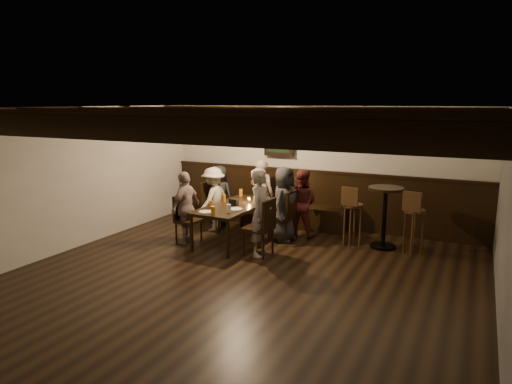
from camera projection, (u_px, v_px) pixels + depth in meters
The scene contains 27 objects.
room at pixel (279, 182), 8.12m from camera, with size 7.00×7.00×7.00m.
dining_table at pixel (235, 208), 8.11m from camera, with size 0.85×1.82×0.68m.
chair_left_near at pixel (215, 216), 8.90m from camera, with size 0.45×0.45×0.95m.
chair_left_far at pixel (188, 228), 8.12m from camera, with size 0.40×0.40×0.85m.
chair_right_near at pixel (282, 225), 8.24m from camera, with size 0.43×0.43×0.93m.
chair_right_far at pixel (260, 238), 7.46m from camera, with size 0.44×0.44×0.94m.
person_bench_left at pixel (219, 195), 9.31m from camera, with size 0.59×0.39×1.21m, color black.
person_bench_centre at pixel (262, 194), 9.01m from camera, with size 0.50×0.33×1.37m, color gray.
person_bench_right at pixel (301, 203), 8.49m from camera, with size 0.61×0.48×1.26m, color maroon.
person_left_near at pixel (213, 199), 8.85m from camera, with size 0.80×0.46×1.24m, color #BAB29D.
person_left_far at pixel (186, 207), 8.06m from camera, with size 0.75×0.31×1.28m, color gray.
person_right_near at pixel (284, 204), 8.15m from camera, with size 0.66×0.43×1.35m, color #29282B.
person_right_far at pixel (261, 213), 7.36m from camera, with size 0.52×0.34×1.43m, color gray.
pint_a at pixel (241, 193), 8.83m from camera, with size 0.07×0.07×0.14m, color #BF7219.
pint_b at pixel (264, 196), 8.54m from camera, with size 0.07×0.07×0.14m, color #BF7219.
pint_c at pixel (224, 198), 8.31m from camera, with size 0.07×0.07×0.14m, color #BF7219.
pint_d at pixel (255, 201), 8.13m from camera, with size 0.07×0.07×0.14m, color silver.
pint_e at pixel (211, 205), 7.80m from camera, with size 0.07×0.07×0.14m, color #BF7219.
pint_f at pixel (229, 209), 7.52m from camera, with size 0.07×0.07×0.14m, color silver.
pint_g at pixel (213, 211), 7.37m from camera, with size 0.07×0.07×0.14m, color #BF7219.
plate_near at pixel (206, 212), 7.56m from camera, with size 0.24×0.24×0.01m, color white.
plate_far at pixel (235, 209), 7.76m from camera, with size 0.24×0.24×0.01m, color white.
condiment_caddy at pixel (234, 202), 8.05m from camera, with size 0.15×0.10×0.12m, color black.
candle at pixel (249, 201), 8.31m from camera, with size 0.05×0.05×0.05m, color beige.
high_top_table at pixel (385, 208), 7.76m from camera, with size 0.60×0.60×1.06m.
bar_stool_left at pixel (352, 224), 7.86m from camera, with size 0.34×0.36×1.08m.
bar_stool_right at pixel (413, 231), 7.47m from camera, with size 0.35×0.37×1.08m.
Camera 1 is at (2.90, -5.14, 2.47)m, focal length 32.00 mm.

